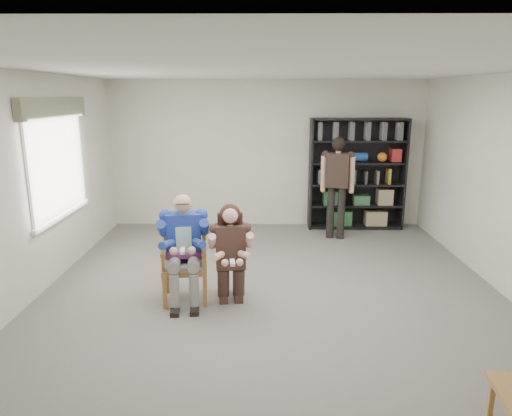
# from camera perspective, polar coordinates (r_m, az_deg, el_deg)

# --- Properties ---
(room_shell) EXTENTS (6.00, 7.00, 2.80)m
(room_shell) POSITION_cam_1_polar(r_m,az_deg,el_deg) (5.41, 2.08, 2.07)
(room_shell) COLOR beige
(room_shell) RESTS_ON ground
(floor) EXTENTS (6.00, 7.00, 0.01)m
(floor) POSITION_cam_1_polar(r_m,az_deg,el_deg) (5.86, 1.96, -11.46)
(floor) COLOR slate
(floor) RESTS_ON ground
(window_left) EXTENTS (0.16, 2.00, 1.75)m
(window_left) POSITION_cam_1_polar(r_m,az_deg,el_deg) (6.94, -23.45, 5.49)
(window_left) COLOR white
(window_left) RESTS_ON room_shell
(armchair) EXTENTS (0.67, 0.65, 1.05)m
(armchair) POSITION_cam_1_polar(r_m,az_deg,el_deg) (5.75, -8.90, -6.47)
(armchair) COLOR brown
(armchair) RESTS_ON floor
(seated_man) EXTENTS (0.67, 0.88, 1.36)m
(seated_man) POSITION_cam_1_polar(r_m,az_deg,el_deg) (5.70, -8.96, -4.99)
(seated_man) COLOR navy
(seated_man) RESTS_ON floor
(kneeling_woman) EXTENTS (0.61, 0.89, 1.25)m
(kneeling_woman) POSITION_cam_1_polar(r_m,az_deg,el_deg) (5.54, -3.17, -6.02)
(kneeling_woman) COLOR #38241E
(kneeling_woman) RESTS_ON floor
(bookshelf) EXTENTS (1.80, 0.38, 2.10)m
(bookshelf) POSITION_cam_1_polar(r_m,az_deg,el_deg) (8.89, 12.49, 4.14)
(bookshelf) COLOR black
(bookshelf) RESTS_ON floor
(standing_man) EXTENTS (0.62, 0.44, 1.81)m
(standing_man) POSITION_cam_1_polar(r_m,az_deg,el_deg) (8.17, 10.07, 2.36)
(standing_man) COLOR black
(standing_man) RESTS_ON floor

